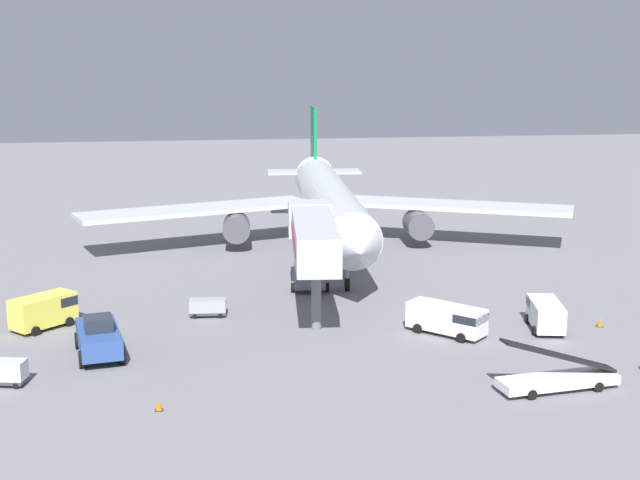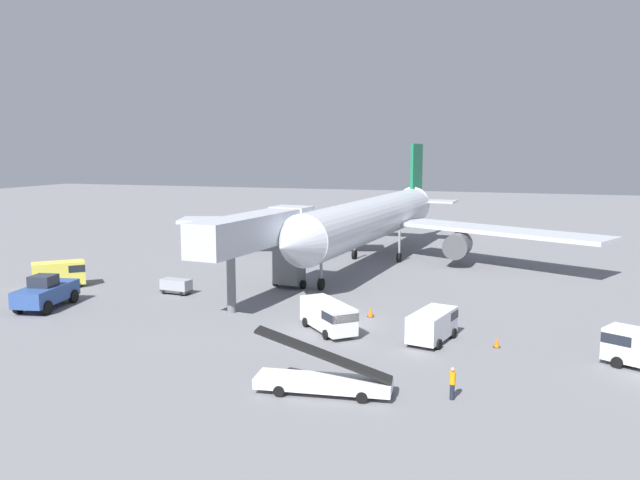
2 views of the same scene
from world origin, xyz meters
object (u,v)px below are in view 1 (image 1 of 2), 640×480
object	(u,v)px
service_van_rear_left	(545,313)
safety_cone_bravo	(159,405)
pushback_tug	(99,337)
safety_cone_alpha	(451,309)
service_van_near_right	(45,310)
baggage_cart_far_left	(208,307)
airplane_at_gate	(329,202)
safety_cone_charlie	(600,322)
jet_bridge	(313,238)
belt_loader_truck	(558,377)
baggage_cart_mid_center	(5,372)
service_van_mid_left	(449,318)

from	to	relation	value
service_van_rear_left	safety_cone_bravo	distance (m)	28.97
pushback_tug	safety_cone_alpha	size ratio (longest dim) A/B	8.69
service_van_near_right	service_van_rear_left	bearing A→B (deg)	-9.43
pushback_tug	baggage_cart_far_left	xyz separation A→B (m)	(7.26, 7.81, -0.53)
airplane_at_gate	safety_cone_charlie	bearing A→B (deg)	-62.23
jet_bridge	pushback_tug	distance (m)	18.03
safety_cone_charlie	service_van_rear_left	bearing A→B (deg)	178.86
jet_bridge	safety_cone_alpha	xyz separation A→B (m)	(10.20, -2.76, -5.23)
belt_loader_truck	baggage_cart_far_left	bearing A→B (deg)	137.44
service_van_rear_left	baggage_cart_mid_center	distance (m)	36.39
jet_bridge	service_van_near_right	world-z (taller)	jet_bridge
airplane_at_gate	service_van_mid_left	distance (m)	29.25
jet_bridge	safety_cone_charlie	xyz separation A→B (m)	(19.83, -7.61, -5.26)
jet_bridge	safety_cone_charlie	distance (m)	21.88
service_van_mid_left	baggage_cart_far_left	xyz separation A→B (m)	(-16.49, 7.12, -0.46)
jet_bridge	service_van_rear_left	size ratio (longest dim) A/B	3.33
belt_loader_truck	airplane_at_gate	bearing A→B (deg)	99.80
baggage_cart_mid_center	safety_cone_charlie	xyz separation A→B (m)	(40.16, 5.26, -0.50)
airplane_at_gate	baggage_cart_mid_center	world-z (taller)	airplane_at_gate
pushback_tug	service_van_rear_left	bearing A→B (deg)	1.72
belt_loader_truck	service_van_rear_left	distance (m)	11.91
jet_bridge	baggage_cart_far_left	bearing A→B (deg)	-175.38
service_van_near_right	service_van_mid_left	bearing A→B (deg)	-12.26
airplane_at_gate	baggage_cart_mid_center	size ratio (longest dim) A/B	19.46
airplane_at_gate	belt_loader_truck	distance (m)	40.54
pushback_tug	service_van_rear_left	xyz separation A→B (m)	(30.99, 0.93, -0.10)
service_van_mid_left	safety_cone_charlie	world-z (taller)	service_van_mid_left
jet_bridge	belt_loader_truck	xyz separation A→B (m)	(11.62, -18.73, -4.82)
pushback_tug	safety_cone_bravo	bearing A→B (deg)	-67.30
service_van_mid_left	safety_cone_charlie	xyz separation A→B (m)	(11.40, 0.15, -0.87)
pushback_tug	belt_loader_truck	distance (m)	28.84
baggage_cart_mid_center	safety_cone_charlie	distance (m)	40.50
service_van_mid_left	safety_cone_alpha	size ratio (longest dim) A/B	7.29
baggage_cart_far_left	safety_cone_bravo	world-z (taller)	baggage_cart_far_left
airplane_at_gate	belt_loader_truck	xyz separation A→B (m)	(6.86, -39.74, -4.13)
service_van_rear_left	baggage_cart_far_left	size ratio (longest dim) A/B	1.77
belt_loader_truck	baggage_cart_mid_center	xyz separation A→B (m)	(-31.95, 5.85, 0.06)
jet_bridge	service_van_near_right	size ratio (longest dim) A/B	3.52
belt_loader_truck	baggage_cart_mid_center	distance (m)	32.48
service_van_near_right	safety_cone_alpha	bearing A→B (deg)	-2.11
safety_cone_alpha	safety_cone_bravo	distance (m)	26.41
service_van_rear_left	safety_cone_charlie	xyz separation A→B (m)	(4.16, -0.08, -0.83)
jet_bridge	safety_cone_bravo	size ratio (longest dim) A/B	24.75
safety_cone_bravo	jet_bridge	bearing A→B (deg)	58.11
jet_bridge	baggage_cart_far_left	world-z (taller)	jet_bridge
belt_loader_truck	service_van_near_right	size ratio (longest dim) A/B	1.58
belt_loader_truck	service_van_near_right	bearing A→B (deg)	151.40
service_van_rear_left	safety_cone_bravo	size ratio (longest dim) A/B	7.43
airplane_at_gate	service_van_near_right	size ratio (longest dim) A/B	10.80
airplane_at_gate	belt_loader_truck	size ratio (longest dim) A/B	6.86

